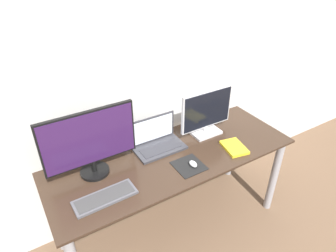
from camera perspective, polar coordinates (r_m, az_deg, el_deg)
The scene contains 9 objects.
wall_back at distance 2.21m, azimuth -4.36°, elevation 10.14°, with size 7.00×0.05×2.50m.
desk at distance 2.26m, azimuth 0.98°, elevation -8.47°, with size 1.82×0.66×0.75m.
monitor_left at distance 1.94m, azimuth -14.65°, elevation -2.98°, with size 0.61×0.19×0.46m.
monitor_right at distance 2.33m, azimuth 7.35°, elevation 2.48°, with size 0.45×0.16×0.37m.
laptop at distance 2.23m, azimuth -2.17°, elevation -2.71°, with size 0.37×0.22×0.22m.
keyboard at distance 1.89m, azimuth -11.90°, elevation -13.17°, with size 0.39×0.15×0.02m.
mousepad at distance 2.08m, azimuth 4.00°, elevation -7.55°, with size 0.20×0.20×0.00m.
mouse at distance 2.07m, azimuth 4.81°, elevation -7.21°, with size 0.04×0.07×0.03m.
book at distance 2.28m, azimuth 12.50°, elevation -4.00°, with size 0.18×0.23×0.02m.
Camera 1 is at (-0.92, -1.11, 2.08)m, focal length 32.00 mm.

